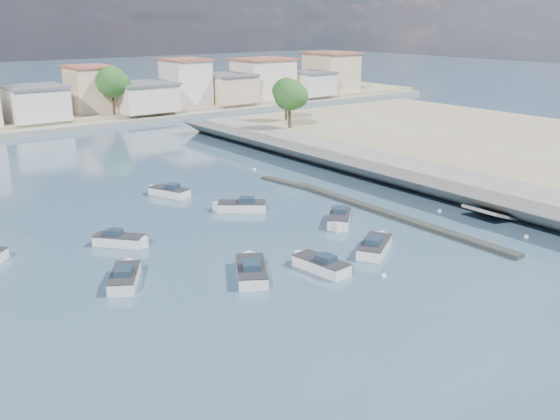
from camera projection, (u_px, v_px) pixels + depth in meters
name	position (u px, v px, depth m)	size (l,w,h in m)	color
ground	(165.00, 166.00, 74.61)	(400.00, 400.00, 0.00)	#2E4B5D
seawall_walkway	(447.00, 180.00, 64.41)	(5.00, 90.00, 1.80)	slate
seawall_embankment	(559.00, 154.00, 76.86)	(49.65, 90.00, 2.90)	slate
breakwater	(368.00, 208.00, 57.72)	(2.00, 31.02, 0.35)	black
far_shore_land	(34.00, 110.00, 114.03)	(160.00, 40.00, 1.40)	gray
far_shore_quay	(74.00, 128.00, 98.12)	(160.00, 2.50, 0.80)	slate
far_town	(121.00, 90.00, 107.45)	(113.01, 12.80, 8.35)	beige
shore_trees	(129.00, 88.00, 98.99)	(74.56, 38.32, 7.92)	#38281E
motorboat_a	(319.00, 265.00, 43.93)	(2.16, 4.79, 1.48)	silver
motorboat_b	(251.00, 270.00, 42.96)	(4.15, 5.16, 1.48)	silver
motorboat_c	(239.00, 207.00, 57.31)	(4.52, 4.00, 1.48)	silver
motorboat_d	(339.00, 220.00, 53.63)	(4.28, 4.18, 1.48)	silver
motorboat_e	(125.00, 277.00, 41.84)	(3.67, 4.54, 1.48)	silver
motorboat_f	(168.00, 192.00, 62.13)	(3.14, 4.57, 1.48)	silver
motorboat_g	(122.00, 241.00, 48.57)	(3.71, 3.90, 1.48)	silver
motorboat_h	(375.00, 246.00, 47.48)	(4.81, 3.95, 1.48)	silver
mooring_buoys	(342.00, 210.00, 57.41)	(18.04, 32.73, 0.40)	white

